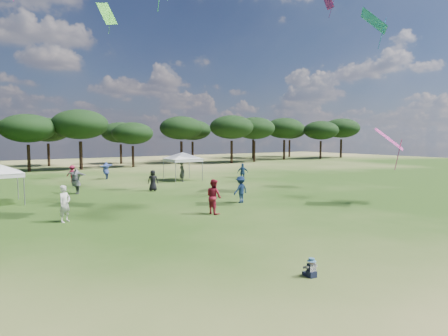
{
  "coord_description": "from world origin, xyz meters",
  "views": [
    {
      "loc": [
        -8.18,
        -5.02,
        4.12
      ],
      "look_at": [
        -0.73,
        6.0,
        3.02
      ],
      "focal_mm": 30.0,
      "sensor_mm": 36.0,
      "label": 1
    }
  ],
  "objects": [
    {
      "name": "toddler",
      "position": [
        -0.03,
        2.45,
        0.25
      ],
      "size": [
        0.4,
        0.43,
        0.57
      ],
      "rotation": [
        0.0,
        0.0,
        -0.14
      ],
      "color": "black",
      "rests_on": "ground"
    },
    {
      "name": "tree_line",
      "position": [
        2.39,
        47.41,
        5.42
      ],
      "size": [
        108.78,
        17.63,
        7.77
      ],
      "color": "black",
      "rests_on": "ground"
    },
    {
      "name": "festival_crowd",
      "position": [
        -0.87,
        21.95,
        0.87
      ],
      "size": [
        28.44,
        21.29,
        1.88
      ],
      "color": "beige",
      "rests_on": "ground"
    },
    {
      "name": "tent_right",
      "position": [
        8.35,
        26.42,
        2.55
      ],
      "size": [
        5.9,
        5.9,
        2.98
      ],
      "rotation": [
        0.0,
        0.0,
        -0.04
      ],
      "color": "gray",
      "rests_on": "ground"
    },
    {
      "name": "ground",
      "position": [
        0.0,
        0.0,
        0.0
      ],
      "size": [
        140.0,
        140.0,
        0.0
      ],
      "primitive_type": "plane",
      "color": "#2B4A16",
      "rests_on": "ground"
    }
  ]
}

